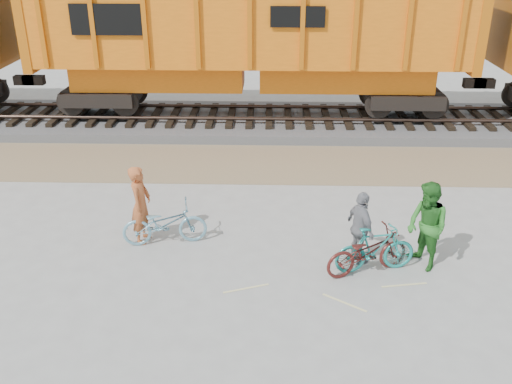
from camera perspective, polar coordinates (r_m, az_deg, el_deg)
ground at (r=11.55m, az=4.19°, el=-7.45°), size 120.00×120.00×0.00m
gravel_strip at (r=16.46m, az=3.47°, el=2.83°), size 120.00×3.00×0.02m
ballast_bed at (r=19.71m, az=3.22°, el=7.01°), size 120.00×4.00×0.30m
track at (r=19.61m, az=3.24°, el=7.91°), size 120.00×2.60×0.24m
hopper_car_center at (r=19.04m, az=-0.44°, el=15.27°), size 14.00×3.13×4.65m
bicycle_blue at (r=12.27m, az=-9.12°, el=-3.13°), size 1.87×0.95×0.94m
bicycle_teal at (r=11.38m, az=11.83°, el=-5.63°), size 1.67×0.78×0.97m
bicycle_maroon at (r=11.32m, az=11.07°, el=-5.91°), size 1.84×1.21×0.91m
person_solo at (r=12.28m, az=-11.46°, el=-1.24°), size 0.48×0.67×1.72m
person_man at (r=11.58m, az=16.73°, el=-3.31°), size 0.98×1.08×1.80m
person_woman at (r=11.50m, az=10.41°, el=-3.56°), size 0.68×0.97×1.54m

